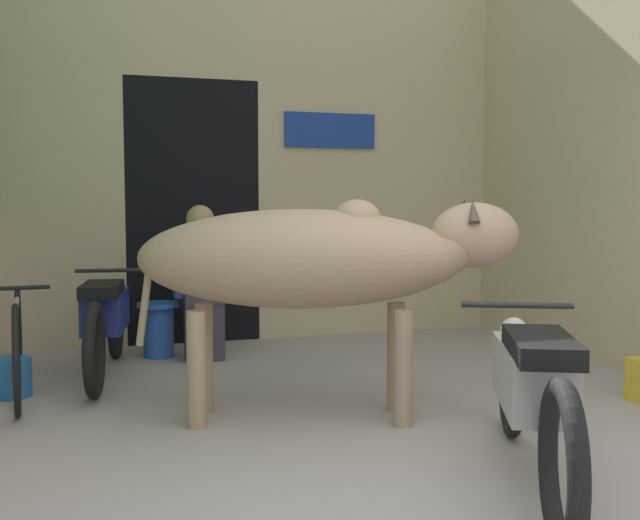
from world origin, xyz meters
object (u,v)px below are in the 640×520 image
Objects in this scene: motorcycle_far at (106,318)px; bicycle at (18,344)px; cow at (319,260)px; motorcycle_near at (532,389)px; shopkeeper_seated at (202,277)px; bucket at (11,377)px; plastic_stool at (159,328)px.

motorcycle_far is 0.73m from bicycle.
cow is 1.39× the size of bicycle.
motorcycle_near is 1.50× the size of shopkeeper_seated.
motorcycle_far is 0.81m from bucket.
motorcycle_far is at bearing -150.49° from shopkeeper_seated.
bicycle is 1.65m from shopkeeper_seated.
bicycle is (-2.38, 2.34, -0.08)m from motorcycle_near.
cow reaches higher than bicycle.
shopkeeper_seated is (-1.03, 3.23, 0.23)m from motorcycle_near.
motorcycle_far is at bearing 127.89° from cow.
bicycle is (-1.75, 1.06, -0.60)m from cow.
plastic_stool is at bearing 112.14° from motorcycle_near.
bucket is at bearing -148.30° from shopkeeper_seated.
motorcycle_near is (0.63, -1.27, -0.51)m from cow.
motorcycle_near is at bearing -72.33° from shopkeeper_seated.
bucket is (-1.06, -1.00, -0.11)m from plastic_stool.
bucket is at bearing 148.81° from cow.
motorcycle_near is 1.15× the size of bicycle.
motorcycle_far is 4.23× the size of plastic_stool.
shopkeeper_seated is (-0.40, 1.95, -0.28)m from cow.
bicycle is 3.61× the size of plastic_stool.
cow is at bearing -31.19° from bucket.
cow is at bearing -31.27° from bicycle.
bicycle is (-0.57, -0.45, -0.08)m from motorcycle_far.
shopkeeper_seated reaches higher than motorcycle_far.
motorcycle_near reaches higher than motorcycle_far.
motorcycle_far is 0.92m from shopkeeper_seated.
motorcycle_far is 7.46× the size of bucket.
shopkeeper_seated is 0.56m from plastic_stool.
bicycle is 1.45m from plastic_stool.
bicycle is at bearing -146.65° from shopkeeper_seated.
cow reaches higher than shopkeeper_seated.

